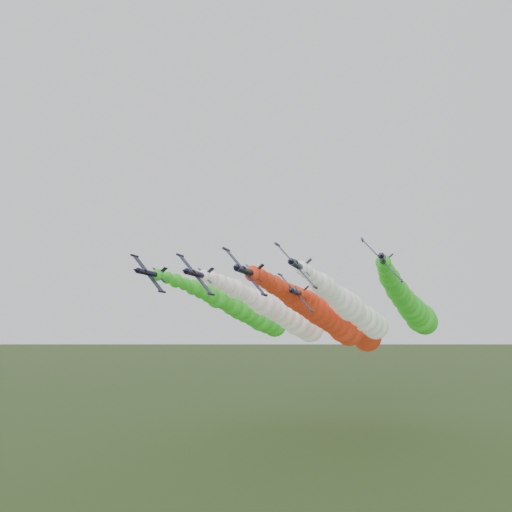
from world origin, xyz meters
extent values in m
plane|color=#3B4D22|center=(0.00, 0.00, 0.00)|extent=(3000.00, 3000.00, 0.00)
cylinder|color=black|center=(7.54, -4.19, 36.22)|extent=(1.56, 9.04, 1.56)
cone|color=black|center=(7.54, -9.52, 36.22)|extent=(1.42, 1.81, 1.42)
cone|color=black|center=(7.54, 0.73, 36.22)|extent=(1.42, 0.90, 1.42)
ellipsoid|color=black|center=(7.85, -6.20, 36.48)|extent=(0.99, 1.89, 1.02)
cube|color=black|center=(7.43, -4.40, 36.12)|extent=(6.38, 1.91, 7.40)
cylinder|color=black|center=(4.28, -4.40, 39.78)|extent=(0.62, 2.61, 0.62)
cylinder|color=black|center=(10.57, -4.40, 32.46)|extent=(0.62, 2.61, 0.62)
cube|color=black|center=(8.42, -0.38, 36.97)|extent=(1.84, 1.51, 1.61)
cube|color=black|center=(7.66, -0.38, 36.32)|extent=(2.56, 1.11, 2.96)
sphere|color=red|center=(7.54, -0.68, 36.22)|extent=(2.66, 2.66, 2.66)
sphere|color=red|center=(7.58, 3.46, 36.09)|extent=(2.96, 2.96, 2.96)
sphere|color=red|center=(7.70, 7.60, 35.84)|extent=(3.09, 3.09, 3.09)
sphere|color=red|center=(7.89, 11.74, 35.50)|extent=(3.63, 3.63, 3.63)
sphere|color=red|center=(8.17, 15.88, 35.07)|extent=(3.55, 3.55, 3.55)
sphere|color=red|center=(8.52, 20.02, 34.58)|extent=(4.08, 4.08, 4.08)
sphere|color=red|center=(8.95, 24.16, 34.02)|extent=(4.93, 4.93, 4.93)
sphere|color=red|center=(9.45, 28.30, 33.41)|extent=(5.06, 5.06, 5.06)
sphere|color=red|center=(10.04, 32.44, 32.74)|extent=(5.15, 5.15, 5.15)
sphere|color=red|center=(10.70, 36.58, 32.02)|extent=(5.58, 5.58, 5.58)
sphere|color=red|center=(11.45, 40.72, 31.25)|extent=(5.99, 5.99, 5.99)
sphere|color=red|center=(12.27, 44.86, 30.43)|extent=(5.96, 5.96, 5.96)
sphere|color=red|center=(13.16, 49.00, 29.56)|extent=(6.16, 6.16, 6.16)
sphere|color=red|center=(14.14, 53.14, 28.65)|extent=(6.39, 6.39, 6.39)
sphere|color=red|center=(15.19, 57.28, 27.70)|extent=(7.62, 7.62, 7.62)
sphere|color=red|center=(16.33, 61.42, 26.71)|extent=(7.65, 7.65, 7.65)
cylinder|color=black|center=(-5.07, 5.64, 37.25)|extent=(1.56, 9.04, 1.56)
cone|color=black|center=(-5.07, 0.31, 37.25)|extent=(1.42, 1.81, 1.42)
cone|color=black|center=(-5.07, 10.56, 37.25)|extent=(1.42, 0.90, 1.42)
ellipsoid|color=black|center=(-4.76, 3.63, 37.51)|extent=(0.99, 1.89, 1.02)
cube|color=black|center=(-5.18, 5.44, 37.15)|extent=(6.38, 1.91, 7.40)
cylinder|color=black|center=(-8.33, 5.44, 40.81)|extent=(0.62, 2.61, 0.62)
cylinder|color=black|center=(-2.04, 5.44, 33.49)|extent=(0.62, 2.61, 0.62)
cube|color=black|center=(-4.19, 9.46, 38.00)|extent=(1.84, 1.51, 1.61)
cube|color=black|center=(-4.95, 9.46, 37.35)|extent=(2.56, 1.11, 2.96)
sphere|color=white|center=(-5.07, 9.16, 37.25)|extent=(2.38, 2.38, 2.38)
sphere|color=white|center=(-5.03, 13.30, 37.12)|extent=(3.03, 3.03, 3.03)
sphere|color=white|center=(-4.91, 17.44, 36.87)|extent=(3.26, 3.26, 3.26)
sphere|color=white|center=(-4.72, 21.58, 36.52)|extent=(3.67, 3.67, 3.67)
sphere|color=white|center=(-4.44, 25.72, 36.10)|extent=(4.31, 4.31, 4.31)
sphere|color=white|center=(-4.09, 29.86, 35.61)|extent=(3.75, 3.75, 3.75)
sphere|color=white|center=(-3.66, 34.00, 35.05)|extent=(4.16, 4.16, 4.16)
sphere|color=white|center=(-3.16, 38.14, 34.44)|extent=(5.11, 5.11, 5.11)
sphere|color=white|center=(-2.57, 42.28, 33.77)|extent=(6.05, 6.05, 6.05)
sphere|color=white|center=(-1.91, 46.42, 33.05)|extent=(5.72, 5.72, 5.72)
sphere|color=white|center=(-1.16, 50.56, 32.28)|extent=(5.90, 5.90, 5.90)
sphere|color=white|center=(-0.34, 54.70, 31.46)|extent=(6.31, 6.31, 6.31)
sphere|color=white|center=(0.55, 58.84, 30.59)|extent=(7.04, 7.04, 7.04)
sphere|color=white|center=(1.53, 62.98, 29.68)|extent=(8.02, 8.02, 8.02)
sphere|color=white|center=(2.58, 67.12, 28.73)|extent=(7.71, 7.71, 7.71)
sphere|color=white|center=(3.72, 71.26, 27.74)|extent=(8.27, 8.27, 8.27)
cylinder|color=black|center=(14.36, 2.09, 37.71)|extent=(1.56, 9.04, 1.56)
cone|color=black|center=(14.36, -3.24, 37.71)|extent=(1.42, 1.81, 1.42)
cone|color=black|center=(14.36, 7.01, 37.71)|extent=(1.42, 0.90, 1.42)
ellipsoid|color=black|center=(14.67, 0.08, 37.97)|extent=(0.99, 1.89, 1.02)
cube|color=black|center=(14.25, 1.89, 37.61)|extent=(6.38, 1.91, 7.40)
cylinder|color=black|center=(11.10, 1.89, 41.27)|extent=(0.62, 2.61, 0.62)
cylinder|color=black|center=(17.39, 1.89, 33.96)|extent=(0.62, 2.61, 0.62)
cube|color=black|center=(15.24, 5.91, 38.47)|extent=(1.84, 1.51, 1.61)
cube|color=black|center=(14.48, 5.91, 37.81)|extent=(2.56, 1.11, 2.96)
sphere|color=white|center=(14.36, 5.61, 37.71)|extent=(2.46, 2.46, 2.46)
sphere|color=white|center=(14.40, 9.75, 37.59)|extent=(2.60, 2.60, 2.60)
sphere|color=white|center=(14.52, 13.89, 37.33)|extent=(2.66, 2.66, 2.66)
sphere|color=white|center=(14.71, 18.03, 36.99)|extent=(3.27, 3.27, 3.27)
sphere|color=white|center=(14.99, 22.17, 36.57)|extent=(4.46, 4.46, 4.46)
sphere|color=white|center=(15.34, 26.31, 36.07)|extent=(4.79, 4.79, 4.79)
sphere|color=white|center=(15.77, 30.45, 35.52)|extent=(4.61, 4.61, 4.61)
sphere|color=white|center=(16.27, 34.59, 34.90)|extent=(4.85, 4.85, 4.85)
sphere|color=white|center=(16.86, 38.73, 34.23)|extent=(5.82, 5.82, 5.82)
sphere|color=white|center=(17.52, 42.87, 33.51)|extent=(6.41, 6.41, 6.41)
sphere|color=white|center=(18.27, 47.01, 32.74)|extent=(6.86, 6.86, 6.86)
sphere|color=white|center=(19.09, 51.15, 31.92)|extent=(5.71, 5.71, 5.71)
sphere|color=white|center=(19.98, 55.29, 31.06)|extent=(6.20, 6.20, 6.20)
sphere|color=white|center=(20.96, 59.43, 30.15)|extent=(6.98, 6.98, 6.98)
sphere|color=white|center=(22.01, 63.57, 29.19)|extent=(7.00, 7.00, 7.00)
sphere|color=white|center=(23.15, 67.71, 28.20)|extent=(7.18, 7.18, 7.18)
cylinder|color=black|center=(-16.99, 9.88, 38.27)|extent=(1.56, 9.04, 1.56)
cone|color=black|center=(-16.99, 4.55, 38.27)|extent=(1.42, 1.81, 1.42)
cone|color=black|center=(-16.99, 14.80, 38.27)|extent=(1.42, 0.90, 1.42)
ellipsoid|color=black|center=(-16.69, 7.87, 38.53)|extent=(0.99, 1.89, 1.02)
cube|color=black|center=(-17.11, 9.68, 38.17)|extent=(6.38, 1.91, 7.40)
cylinder|color=black|center=(-20.25, 9.68, 41.83)|extent=(0.62, 2.61, 0.62)
cylinder|color=black|center=(-13.96, 9.68, 34.51)|extent=(0.62, 2.61, 0.62)
cube|color=black|center=(-16.12, 13.70, 39.02)|extent=(1.84, 1.51, 1.61)
cube|color=black|center=(-16.88, 13.70, 38.37)|extent=(2.56, 1.11, 2.96)
sphere|color=green|center=(-16.99, 13.40, 38.27)|extent=(2.44, 2.44, 2.44)
sphere|color=green|center=(-16.95, 17.54, 38.14)|extent=(2.63, 2.63, 2.63)
sphere|color=green|center=(-16.84, 21.68, 37.89)|extent=(3.15, 3.15, 3.15)
sphere|color=green|center=(-16.64, 25.82, 37.54)|extent=(2.96, 2.96, 2.96)
sphere|color=green|center=(-16.37, 29.96, 37.12)|extent=(3.69, 3.69, 3.69)
sphere|color=green|center=(-16.02, 34.10, 36.63)|extent=(3.93, 3.93, 3.93)
sphere|color=green|center=(-15.59, 38.24, 36.07)|extent=(4.36, 4.36, 4.36)
sphere|color=green|center=(-15.08, 42.38, 35.46)|extent=(5.48, 5.48, 5.48)
sphere|color=green|center=(-14.49, 46.52, 34.79)|extent=(4.80, 4.80, 4.80)
sphere|color=green|center=(-13.83, 50.66, 34.07)|extent=(5.81, 5.81, 5.81)
sphere|color=green|center=(-13.09, 54.80, 33.30)|extent=(6.49, 6.49, 6.49)
sphere|color=green|center=(-12.27, 58.94, 32.48)|extent=(6.59, 6.59, 6.59)
sphere|color=green|center=(-11.37, 63.08, 31.61)|extent=(6.85, 6.85, 6.85)
sphere|color=green|center=(-10.40, 67.22, 30.70)|extent=(7.70, 7.70, 7.70)
sphere|color=green|center=(-9.34, 71.36, 29.75)|extent=(7.40, 7.40, 7.40)
sphere|color=green|center=(-8.21, 75.50, 28.76)|extent=(7.36, 7.36, 7.36)
cylinder|color=black|center=(27.82, 9.40, 39.10)|extent=(1.56, 9.04, 1.56)
cone|color=black|center=(27.82, 4.07, 39.10)|extent=(1.42, 1.81, 1.42)
cone|color=black|center=(27.82, 14.32, 39.10)|extent=(1.42, 0.90, 1.42)
ellipsoid|color=black|center=(28.12, 7.39, 39.37)|extent=(0.99, 1.89, 1.02)
cube|color=black|center=(27.70, 9.20, 39.01)|extent=(6.38, 1.91, 7.40)
cylinder|color=black|center=(24.56, 9.20, 42.66)|extent=(0.62, 2.61, 0.62)
cylinder|color=black|center=(30.84, 9.20, 35.35)|extent=(0.62, 2.61, 0.62)
cube|color=black|center=(28.69, 13.22, 39.86)|extent=(1.84, 1.51, 1.61)
cube|color=black|center=(27.93, 13.22, 39.20)|extent=(2.56, 1.11, 2.96)
sphere|color=green|center=(27.82, 12.92, 39.10)|extent=(2.75, 2.75, 2.75)
sphere|color=green|center=(27.86, 17.06, 38.98)|extent=(2.63, 2.63, 2.63)
sphere|color=green|center=(27.97, 21.20, 38.72)|extent=(3.25, 3.25, 3.25)
sphere|color=green|center=(28.17, 25.34, 38.38)|extent=(3.61, 3.61, 3.61)
sphere|color=green|center=(28.44, 29.48, 37.96)|extent=(4.37, 4.37, 4.37)
sphere|color=green|center=(28.79, 33.62, 37.46)|extent=(4.25, 4.25, 4.25)
sphere|color=green|center=(29.22, 37.76, 36.91)|extent=(4.45, 4.45, 4.45)
sphere|color=green|center=(29.73, 41.90, 36.29)|extent=(5.25, 5.25, 5.25)
sphere|color=green|center=(30.31, 46.04, 35.62)|extent=(5.06, 5.06, 5.06)
sphere|color=green|center=(30.98, 50.18, 34.90)|extent=(5.67, 5.67, 5.67)
sphere|color=green|center=(31.72, 54.32, 34.13)|extent=(5.59, 5.59, 5.59)
sphere|color=green|center=(32.54, 58.46, 33.31)|extent=(6.57, 6.57, 6.57)
sphere|color=green|center=(33.44, 62.60, 32.45)|extent=(6.99, 6.99, 6.99)
sphere|color=green|center=(34.41, 66.74, 31.54)|extent=(6.84, 6.84, 6.84)
sphere|color=green|center=(35.47, 70.88, 30.59)|extent=(8.22, 8.22, 8.22)
sphere|color=green|center=(36.60, 75.02, 29.59)|extent=(7.54, 7.54, 7.54)
cylinder|color=black|center=(10.73, 18.87, 34.56)|extent=(1.56, 9.04, 1.56)
cone|color=black|center=(10.73, 13.54, 34.56)|extent=(1.42, 1.81, 1.42)
cone|color=black|center=(10.73, 23.79, 34.56)|extent=(1.42, 0.90, 1.42)
ellipsoid|color=black|center=(11.04, 16.86, 34.82)|extent=(0.99, 1.89, 1.02)
cube|color=black|center=(10.62, 18.67, 34.46)|extent=(6.38, 1.91, 7.40)
cylinder|color=black|center=(7.48, 18.67, 38.12)|extent=(0.62, 2.61, 0.62)
cylinder|color=black|center=(13.76, 18.67, 30.80)|extent=(0.62, 2.61, 0.62)
cube|color=black|center=(11.61, 22.69, 35.31)|extent=(1.84, 1.51, 1.61)
cube|color=black|center=(10.85, 22.69, 34.66)|extent=(2.56, 1.11, 2.96)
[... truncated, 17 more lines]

